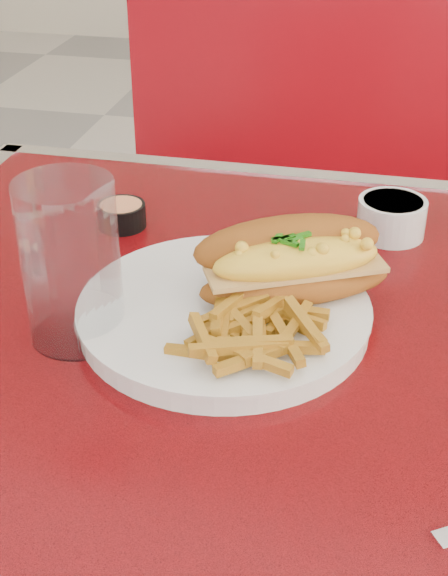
% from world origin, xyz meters
% --- Properties ---
extents(diner_table, '(1.23, 0.83, 0.77)m').
position_xyz_m(diner_table, '(0.00, 0.00, 0.61)').
color(diner_table, '#B70B11').
rests_on(diner_table, ground).
extents(booth_bench_far, '(1.20, 0.51, 0.90)m').
position_xyz_m(booth_bench_far, '(0.00, 0.81, 0.29)').
color(booth_bench_far, maroon).
rests_on(booth_bench_far, ground).
extents(dinner_plate, '(0.33, 0.33, 0.02)m').
position_xyz_m(dinner_plate, '(-0.19, 0.02, 0.78)').
color(dinner_plate, white).
rests_on(dinner_plate, diner_table).
extents(mac_hoagie, '(0.21, 0.17, 0.09)m').
position_xyz_m(mac_hoagie, '(-0.13, 0.05, 0.83)').
color(mac_hoagie, '#934F17').
rests_on(mac_hoagie, dinner_plate).
extents(fries_pile, '(0.13, 0.12, 0.04)m').
position_xyz_m(fries_pile, '(-0.15, -0.04, 0.81)').
color(fries_pile, '#BF8520').
rests_on(fries_pile, dinner_plate).
extents(fork, '(0.08, 0.12, 0.00)m').
position_xyz_m(fork, '(-0.13, 0.02, 0.79)').
color(fork, silver).
rests_on(fork, dinner_plate).
extents(gravy_ramekin, '(0.09, 0.09, 0.04)m').
position_xyz_m(gravy_ramekin, '(-0.04, 0.24, 0.79)').
color(gravy_ramekin, white).
rests_on(gravy_ramekin, diner_table).
extents(sauce_cup_left, '(0.07, 0.07, 0.03)m').
position_xyz_m(sauce_cup_left, '(-0.36, 0.20, 0.79)').
color(sauce_cup_left, black).
rests_on(sauce_cup_left, diner_table).
extents(water_tumbler, '(0.09, 0.09, 0.16)m').
position_xyz_m(water_tumbler, '(-0.32, -0.03, 0.85)').
color(water_tumbler, '#A2BED0').
rests_on(water_tumbler, diner_table).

